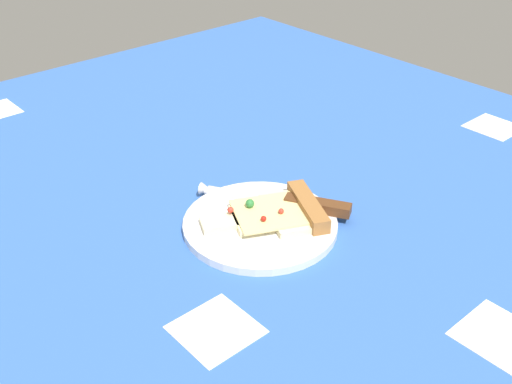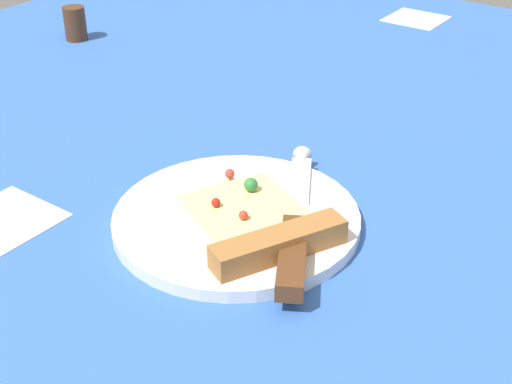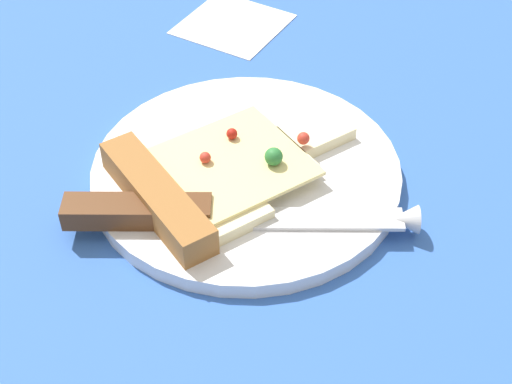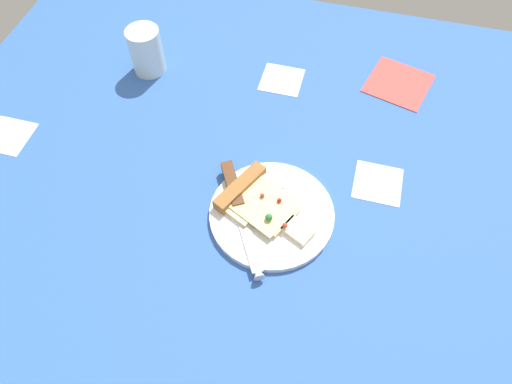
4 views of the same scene
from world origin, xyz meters
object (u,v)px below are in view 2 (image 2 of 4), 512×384
plate (241,221)px  pizza_slice (254,221)px  pepper_shaker (75,23)px  knife (295,227)px

plate → pizza_slice: (2.34, -1.12, 1.39)cm
plate → pepper_shaker: (-51.73, 26.98, 1.94)cm
pizza_slice → knife: pizza_slice is taller
knife → pepper_shaker: pepper_shaker is taller
pizza_slice → knife: size_ratio=0.87×
pizza_slice → pepper_shaker: pepper_shaker is taller
plate → pizza_slice: bearing=-25.5°
pizza_slice → knife: bearing=-38.7°
knife → pizza_slice: bearing=175.4°
knife → pepper_shaker: size_ratio=4.29×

